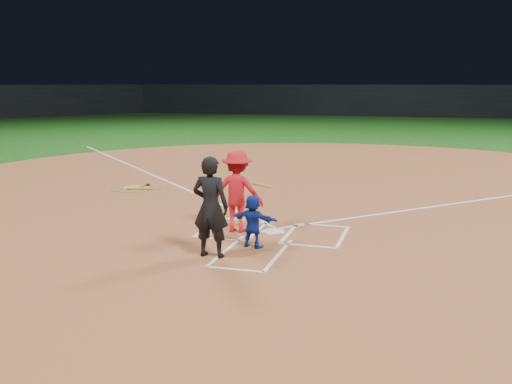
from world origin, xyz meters
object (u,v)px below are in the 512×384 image
(catcher, at_px, (253,221))
(umpire, at_px, (211,207))
(home_plate, at_px, (273,231))
(batter_at_plate, at_px, (237,191))
(on_deck_circle, at_px, (136,188))

(catcher, relative_size, umpire, 0.56)
(home_plate, height_order, batter_at_plate, batter_at_plate)
(home_plate, relative_size, catcher, 0.54)
(home_plate, bearing_deg, on_deck_circle, -35.98)
(umpire, bearing_deg, batter_at_plate, -86.20)
(catcher, height_order, umpire, umpire)
(on_deck_circle, distance_m, batter_at_plate, 6.60)
(home_plate, relative_size, on_deck_circle, 0.35)
(home_plate, distance_m, catcher, 1.42)
(on_deck_circle, bearing_deg, catcher, -44.19)
(home_plate, distance_m, batter_at_plate, 1.24)
(batter_at_plate, bearing_deg, umpire, -86.83)
(home_plate, xyz_separation_m, umpire, (-0.70, -2.16, 0.99))
(on_deck_circle, relative_size, catcher, 1.53)
(on_deck_circle, bearing_deg, home_plate, -35.98)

